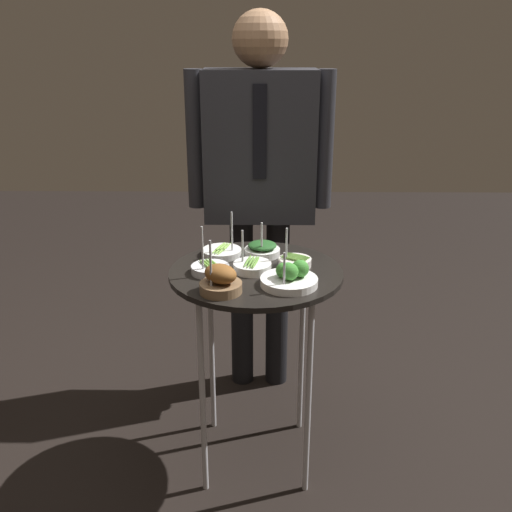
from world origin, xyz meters
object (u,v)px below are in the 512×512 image
at_px(bowl_asparagus_front_left, 295,261).
at_px(bowl_spinach_front_center, 262,249).
at_px(bowl_asparagus_center, 252,266).
at_px(bowl_broccoli_front_right, 290,277).
at_px(bowl_asparagus_far_rim, 222,252).
at_px(bowl_asparagus_mid_left, 210,268).
at_px(bowl_roast_near_rim, 221,281).
at_px(waiter_figure, 260,165).
at_px(serving_cart, 256,290).

bearing_deg(bowl_asparagus_front_left, bowl_spinach_front_center, 137.09).
height_order(bowl_asparagus_center, bowl_spinach_front_center, bowl_asparagus_center).
bearing_deg(bowl_broccoli_front_right, bowl_asparagus_front_left, 81.74).
xyz_separation_m(bowl_asparagus_front_left, bowl_spinach_front_center, (-0.11, 0.10, 0.01)).
bearing_deg(bowl_asparagus_far_rim, bowl_asparagus_center, -52.97).
bearing_deg(bowl_asparagus_mid_left, bowl_broccoli_front_right, -20.72).
height_order(bowl_spinach_front_center, bowl_roast_near_rim, bowl_roast_near_rim).
distance_m(bowl_broccoli_front_right, bowl_asparagus_center, 0.17).
distance_m(bowl_asparagus_center, bowl_spinach_front_center, 0.15).
height_order(bowl_asparagus_far_rim, bowl_asparagus_mid_left, bowl_asparagus_mid_left).
xyz_separation_m(bowl_asparagus_center, bowl_asparagus_front_left, (0.14, 0.04, 0.00)).
bearing_deg(bowl_roast_near_rim, bowl_spinach_front_center, 68.53).
height_order(bowl_asparagus_center, bowl_asparagus_mid_left, bowl_asparagus_mid_left).
xyz_separation_m(bowl_asparagus_far_rim, bowl_asparagus_front_left, (0.25, -0.10, 0.00)).
bearing_deg(bowl_asparagus_mid_left, bowl_roast_near_rim, -73.29).
distance_m(bowl_asparagus_far_rim, bowl_asparagus_mid_left, 0.17).
height_order(bowl_broccoli_front_right, waiter_figure, waiter_figure).
xyz_separation_m(bowl_roast_near_rim, waiter_figure, (0.11, 0.69, 0.21)).
xyz_separation_m(bowl_asparagus_far_rim, bowl_spinach_front_center, (0.14, 0.00, 0.01)).
relative_size(bowl_asparagus_center, bowl_asparagus_front_left, 1.00).
bearing_deg(bowl_spinach_front_center, bowl_asparagus_center, -102.64).
bearing_deg(serving_cart, bowl_asparagus_center, -149.98).
relative_size(serving_cart, bowl_asparagus_mid_left, 4.48).
xyz_separation_m(bowl_asparagus_far_rim, waiter_figure, (0.13, 0.38, 0.23)).
relative_size(bowl_asparagus_far_rim, bowl_roast_near_rim, 0.93).
relative_size(bowl_broccoli_front_right, bowl_asparagus_front_left, 1.31).
bearing_deg(bowl_asparagus_center, bowl_asparagus_far_rim, 127.03).
distance_m(bowl_spinach_front_center, bowl_roast_near_rim, 0.34).
bearing_deg(serving_cart, bowl_asparagus_front_left, 16.09).
height_order(bowl_roast_near_rim, waiter_figure, waiter_figure).
distance_m(bowl_asparagus_mid_left, waiter_figure, 0.61).
distance_m(bowl_asparagus_mid_left, bowl_roast_near_rim, 0.16).
bearing_deg(bowl_asparagus_center, serving_cart, 30.02).
bearing_deg(bowl_asparagus_center, bowl_spinach_front_center, 77.36).
distance_m(bowl_asparagus_front_left, bowl_asparagus_mid_left, 0.29).
height_order(bowl_asparagus_center, bowl_roast_near_rim, bowl_roast_near_rim).
bearing_deg(bowl_asparagus_front_left, waiter_figure, 104.23).
bearing_deg(bowl_asparagus_mid_left, bowl_spinach_front_center, 44.26).
bearing_deg(bowl_asparagus_center, bowl_broccoli_front_right, -44.23).
xyz_separation_m(bowl_asparagus_center, bowl_asparagus_mid_left, (-0.14, -0.02, -0.00)).
bearing_deg(bowl_asparagus_mid_left, bowl_asparagus_center, 7.92).
xyz_separation_m(serving_cart, bowl_asparagus_mid_left, (-0.15, -0.03, 0.09)).
bearing_deg(serving_cart, waiter_figure, 88.98).
bearing_deg(bowl_asparagus_mid_left, waiter_figure, 73.62).
height_order(bowl_asparagus_front_left, waiter_figure, waiter_figure).
bearing_deg(bowl_roast_near_rim, bowl_asparagus_mid_left, 106.71).
relative_size(bowl_broccoli_front_right, waiter_figure, 0.11).
bearing_deg(bowl_asparagus_far_rim, bowl_spinach_front_center, 0.30).
xyz_separation_m(bowl_broccoli_front_right, bowl_asparagus_far_rim, (-0.23, 0.26, -0.01)).
relative_size(serving_cart, bowl_broccoli_front_right, 4.20).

